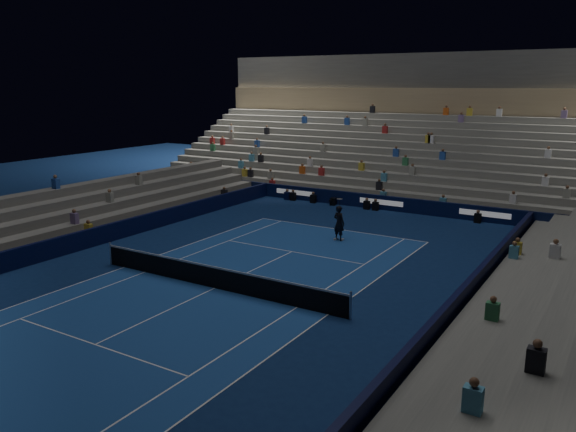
% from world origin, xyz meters
% --- Properties ---
extents(ground, '(90.00, 90.00, 0.00)m').
position_xyz_m(ground, '(0.00, 0.00, 0.00)').
color(ground, '#0C1F4B').
rests_on(ground, ground).
extents(court_surface, '(10.97, 23.77, 0.01)m').
position_xyz_m(court_surface, '(0.00, 0.00, 0.01)').
color(court_surface, navy).
rests_on(court_surface, ground).
extents(sponsor_barrier_far, '(44.00, 0.25, 1.00)m').
position_xyz_m(sponsor_barrier_far, '(0.00, 18.50, 0.50)').
color(sponsor_barrier_far, black).
rests_on(sponsor_barrier_far, ground).
extents(sponsor_barrier_east, '(0.25, 37.00, 1.00)m').
position_xyz_m(sponsor_barrier_east, '(9.70, 0.00, 0.50)').
color(sponsor_barrier_east, black).
rests_on(sponsor_barrier_east, ground).
extents(sponsor_barrier_west, '(0.25, 37.00, 1.00)m').
position_xyz_m(sponsor_barrier_west, '(-9.70, 0.00, 0.50)').
color(sponsor_barrier_west, black).
rests_on(sponsor_barrier_west, ground).
extents(grandstand_main, '(44.00, 15.20, 11.20)m').
position_xyz_m(grandstand_main, '(0.00, 27.90, 3.38)').
color(grandstand_main, slate).
rests_on(grandstand_main, ground).
extents(grandstand_east, '(5.00, 37.00, 2.50)m').
position_xyz_m(grandstand_east, '(13.17, 0.00, 0.92)').
color(grandstand_east, slate).
rests_on(grandstand_east, ground).
extents(grandstand_west, '(5.00, 37.00, 2.50)m').
position_xyz_m(grandstand_west, '(-13.17, 0.00, 0.92)').
color(grandstand_west, slate).
rests_on(grandstand_west, ground).
extents(tennis_net, '(12.90, 0.10, 1.10)m').
position_xyz_m(tennis_net, '(0.00, 0.00, 0.50)').
color(tennis_net, '#B2B2B7').
rests_on(tennis_net, ground).
extents(tennis_player, '(0.82, 0.64, 1.99)m').
position_xyz_m(tennis_player, '(1.06, 9.70, 0.99)').
color(tennis_player, black).
rests_on(tennis_player, ground).
extents(broadcast_camera, '(0.47, 0.87, 0.52)m').
position_xyz_m(broadcast_camera, '(-3.58, 18.03, 0.27)').
color(broadcast_camera, black).
rests_on(broadcast_camera, ground).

